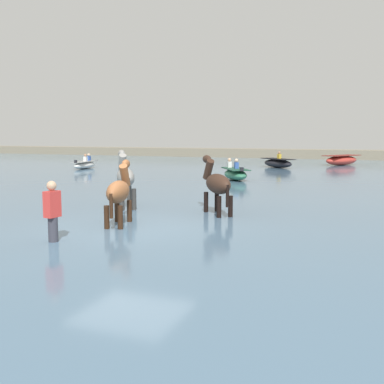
# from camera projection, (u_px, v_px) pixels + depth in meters

# --- Properties ---
(ground_plane) EXTENTS (120.00, 120.00, 0.00)m
(ground_plane) POSITION_uv_depth(u_px,v_px,m) (132.00, 242.00, 11.18)
(ground_plane) COLOR #756B56
(water_surface) EXTENTS (90.00, 90.00, 0.36)m
(water_surface) POSITION_uv_depth(u_px,v_px,m) (243.00, 189.00, 20.39)
(water_surface) COLOR slate
(water_surface) RESTS_ON ground
(horse_lead_grey) EXTENTS (1.42, 1.73, 2.09)m
(horse_lead_grey) POSITION_uv_depth(u_px,v_px,m) (125.00, 179.00, 14.14)
(horse_lead_grey) COLOR gray
(horse_lead_grey) RESTS_ON ground
(horse_trailing_dark_bay) EXTENTS (1.43, 1.58, 1.97)m
(horse_trailing_dark_bay) POSITION_uv_depth(u_px,v_px,m) (217.00, 185.00, 12.93)
(horse_trailing_dark_bay) COLOR #382319
(horse_trailing_dark_bay) RESTS_ON ground
(horse_flank_chestnut) EXTENTS (0.82, 1.77, 1.93)m
(horse_flank_chestnut) POSITION_uv_depth(u_px,v_px,m) (119.00, 193.00, 11.39)
(horse_flank_chestnut) COLOR brown
(horse_flank_chestnut) RESTS_ON ground
(boat_near_port) EXTENTS (1.22, 2.74, 0.96)m
(boat_near_port) POSITION_uv_depth(u_px,v_px,m) (85.00, 165.00, 30.47)
(boat_near_port) COLOR silver
(boat_near_port) RESTS_ON water_surface
(boat_distant_east) EXTENTS (2.74, 3.57, 0.72)m
(boat_distant_east) POSITION_uv_depth(u_px,v_px,m) (341.00, 160.00, 33.99)
(boat_distant_east) COLOR #BC382D
(boat_distant_east) RESTS_ON water_surface
(boat_mid_outer) EXTENTS (2.74, 2.73, 1.09)m
(boat_mid_outer) POSITION_uv_depth(u_px,v_px,m) (278.00, 163.00, 31.31)
(boat_mid_outer) COLOR black
(boat_mid_outer) RESTS_ON water_surface
(boat_near_starboard) EXTENTS (2.08, 2.64, 1.04)m
(boat_near_starboard) POSITION_uv_depth(u_px,v_px,m) (235.00, 174.00, 22.85)
(boat_near_starboard) COLOR #337556
(boat_near_starboard) RESTS_ON water_surface
(person_wading_close) EXTENTS (0.23, 0.34, 1.63)m
(person_wading_close) POSITION_uv_depth(u_px,v_px,m) (53.00, 218.00, 9.58)
(person_wading_close) COLOR #383842
(person_wading_close) RESTS_ON ground
(far_shoreline) EXTENTS (80.00, 2.40, 1.21)m
(far_shoreline) POSITION_uv_depth(u_px,v_px,m) (314.00, 156.00, 43.28)
(far_shoreline) COLOR gray
(far_shoreline) RESTS_ON ground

